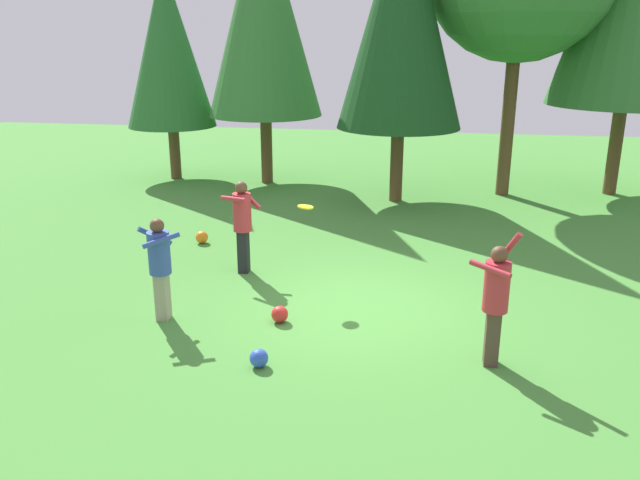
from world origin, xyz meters
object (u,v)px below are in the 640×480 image
object	(u,v)px
person_thrower	(496,295)
frisbee	(305,207)
tree_far_left	(168,47)
person_catcher	(242,219)
ball_blue	(259,358)
tree_left	(263,10)
ball_red	(280,314)
person_bystander	(160,261)
ball_orange	(202,237)
tree_center	(402,13)

from	to	relation	value
person_thrower	frisbee	world-z (taller)	person_thrower
tree_far_left	frisbee	bearing A→B (deg)	-56.09
person_thrower	person_catcher	world-z (taller)	person_thrower
ball_blue	tree_left	size ratio (longest dim) A/B	0.03
frisbee	tree_far_left	size ratio (longest dim) A/B	0.06
ball_red	frisbee	bearing A→B (deg)	82.66
ball_red	tree_left	xyz separation A→B (m)	(-2.56, 9.61, 4.76)
person_bystander	ball_red	world-z (taller)	person_bystander
ball_blue	tree_far_left	distance (m)	13.02
frisbee	tree_left	distance (m)	9.35
frisbee	tree_far_left	world-z (taller)	tree_far_left
person_bystander	ball_blue	world-z (taller)	person_bystander
tree_far_left	person_thrower	bearing A→B (deg)	-50.83
person_bystander	ball_orange	bearing A→B (deg)	63.54
ball_red	tree_center	size ratio (longest dim) A/B	0.03
person_catcher	tree_center	world-z (taller)	tree_center
tree_center	tree_left	bearing A→B (deg)	157.82
tree_left	person_bystander	bearing A→B (deg)	-85.76
person_thrower	tree_left	world-z (taller)	tree_left
person_bystander	ball_blue	bearing A→B (deg)	-70.73
ball_blue	person_thrower	bearing A→B (deg)	10.84
tree_left	tree_center	distance (m)	4.24
person_thrower	person_bystander	world-z (taller)	person_thrower
ball_blue	tree_center	world-z (taller)	tree_center
ball_blue	ball_red	world-z (taller)	ball_red
person_catcher	tree_left	distance (m)	8.59
person_catcher	tree_center	size ratio (longest dim) A/B	0.23
tree_center	person_thrower	bearing A→B (deg)	-78.72
frisbee	tree_center	size ratio (longest dim) A/B	0.05
person_bystander	tree_center	xyz separation A→B (m)	(3.20, 8.19, 3.80)
tree_left	tree_far_left	world-z (taller)	tree_left
tree_center	tree_far_left	bearing A→B (deg)	165.89
person_thrower	tree_center	size ratio (longest dim) A/B	0.24
person_catcher	ball_orange	bearing A→B (deg)	160.78
person_thrower	ball_orange	xyz separation A→B (m)	(-5.66, 4.46, -0.88)
tree_far_left	ball_orange	bearing A→B (deg)	-64.22
person_catcher	frisbee	size ratio (longest dim) A/B	4.71
person_bystander	tree_center	size ratio (longest dim) A/B	0.22
person_thrower	tree_far_left	world-z (taller)	tree_far_left
person_thrower	person_catcher	bearing A→B (deg)	2.01
person_thrower	ball_red	distance (m)	3.36
person_catcher	person_bystander	bearing A→B (deg)	-77.46
frisbee	ball_orange	distance (m)	3.81
person_catcher	ball_red	xyz separation A→B (m)	(1.16, -2.07, -0.91)
ball_blue	tree_left	distance (m)	12.30
ball_blue	tree_left	world-z (taller)	tree_left
person_catcher	person_bystander	distance (m)	2.35
frisbee	tree_center	distance (m)	7.53
person_bystander	frisbee	bearing A→B (deg)	0.00
ball_orange	tree_far_left	size ratio (longest dim) A/B	0.04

